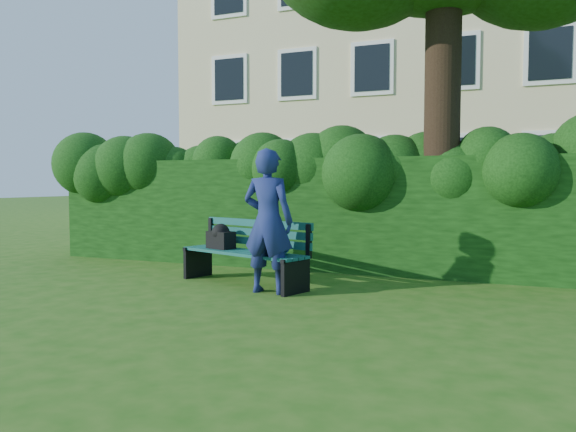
% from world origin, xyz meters
% --- Properties ---
extents(ground, '(80.00, 80.00, 0.00)m').
position_xyz_m(ground, '(0.00, 0.00, 0.00)').
color(ground, '#225611').
rests_on(ground, ground).
extents(apartment_building, '(16.00, 8.08, 12.00)m').
position_xyz_m(apartment_building, '(-0.00, 13.99, 6.00)').
color(apartment_building, beige).
rests_on(apartment_building, ground).
extents(hedge, '(10.00, 1.00, 1.80)m').
position_xyz_m(hedge, '(0.00, 2.20, 0.90)').
color(hedge, black).
rests_on(hedge, ground).
extents(park_bench, '(2.10, 1.18, 0.89)m').
position_xyz_m(park_bench, '(-0.49, 0.32, 0.50)').
color(park_bench, '#0E4844').
rests_on(park_bench, ground).
extents(man_reading, '(0.68, 0.45, 1.84)m').
position_xyz_m(man_reading, '(0.01, -0.09, 0.92)').
color(man_reading, navy).
rests_on(man_reading, ground).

